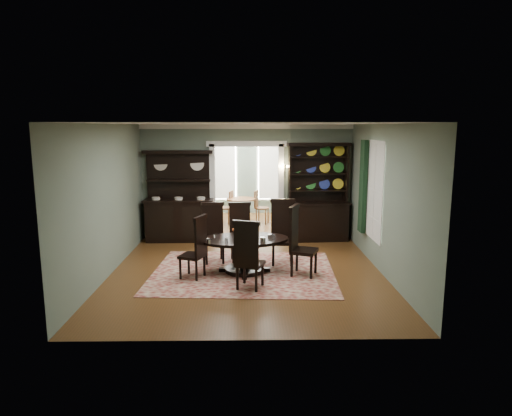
{
  "coord_description": "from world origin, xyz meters",
  "views": [
    {
      "loc": [
        0.05,
        -8.95,
        2.95
      ],
      "look_at": [
        0.2,
        0.6,
        1.23
      ],
      "focal_mm": 32.0,
      "sensor_mm": 36.0,
      "label": 1
    }
  ],
  "objects_px": {
    "sideboard": "(179,209)",
    "welsh_dresser": "(318,205)",
    "parlor_table": "(241,208)",
    "dining_table": "(244,249)"
  },
  "relations": [
    {
      "from": "welsh_dresser",
      "to": "parlor_table",
      "type": "relative_size",
      "value": 2.9
    },
    {
      "from": "parlor_table",
      "to": "dining_table",
      "type": "bearing_deg",
      "value": -88.26
    },
    {
      "from": "sideboard",
      "to": "welsh_dresser",
      "type": "xyz_separation_m",
      "value": [
        3.6,
        -0.0,
        0.1
      ]
    },
    {
      "from": "sideboard",
      "to": "welsh_dresser",
      "type": "bearing_deg",
      "value": -0.61
    },
    {
      "from": "welsh_dresser",
      "to": "parlor_table",
      "type": "bearing_deg",
      "value": 133.91
    },
    {
      "from": "sideboard",
      "to": "parlor_table",
      "type": "distance_m",
      "value": 2.45
    },
    {
      "from": "dining_table",
      "to": "parlor_table",
      "type": "xyz_separation_m",
      "value": [
        -0.14,
        4.54,
        0.03
      ]
    },
    {
      "from": "dining_table",
      "to": "parlor_table",
      "type": "bearing_deg",
      "value": 83.84
    },
    {
      "from": "dining_table",
      "to": "parlor_table",
      "type": "relative_size",
      "value": 2.22
    },
    {
      "from": "welsh_dresser",
      "to": "sideboard",
      "type": "bearing_deg",
      "value": 176.28
    }
  ]
}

